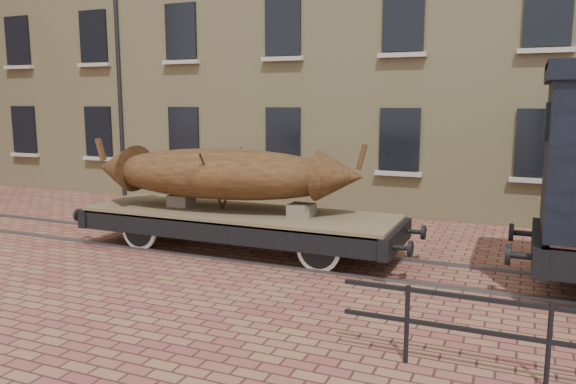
% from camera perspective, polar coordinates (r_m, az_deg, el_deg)
% --- Properties ---
extents(ground, '(90.00, 90.00, 0.00)m').
position_cam_1_polar(ground, '(11.72, 1.02, -6.78)').
color(ground, brown).
extents(rail_track, '(30.00, 1.52, 0.06)m').
position_cam_1_polar(rail_track, '(11.71, 1.02, -6.64)').
color(rail_track, '#59595E').
rests_on(rail_track, ground).
extents(flatcar_wagon, '(7.69, 2.09, 1.16)m').
position_cam_1_polar(flatcar_wagon, '(12.11, -5.01, -2.76)').
color(flatcar_wagon, brown).
rests_on(flatcar_wagon, ground).
extents(iron_boat, '(6.21, 2.28, 1.50)m').
position_cam_1_polar(iron_boat, '(12.14, -6.71, 1.88)').
color(iron_boat, brown).
rests_on(iron_boat, flatcar_wagon).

